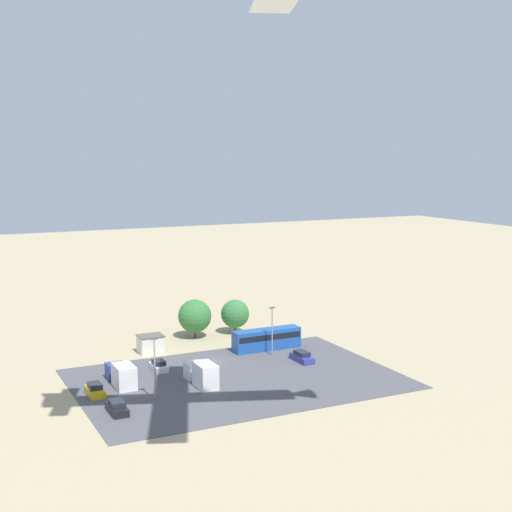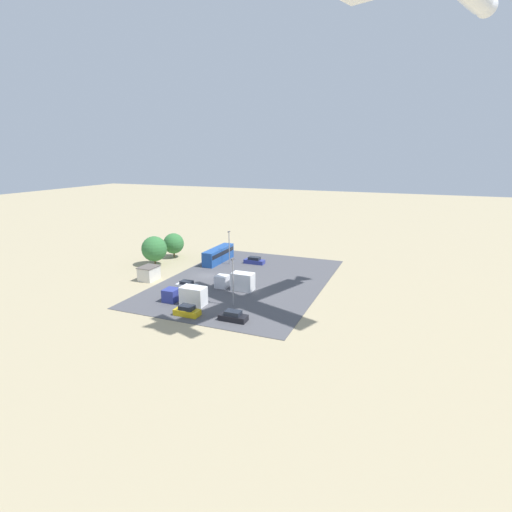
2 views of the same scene
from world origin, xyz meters
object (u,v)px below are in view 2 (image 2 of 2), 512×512
parked_car_2 (254,261)px  parked_car_3 (187,285)px  bus (218,254)px  shed_building (149,273)px  parked_car_1 (233,316)px  parked_truck_0 (187,296)px  parked_truck_1 (237,282)px  parked_car_0 (187,311)px

parked_car_2 → parked_car_3: size_ratio=1.18×
bus → shed_building: bearing=-111.3°
bus → parked_car_1: size_ratio=2.59×
parked_car_1 → parked_car_3: size_ratio=1.09×
parked_truck_0 → parked_truck_1: (-9.94, 4.73, 0.08)m
bus → parked_truck_0: bearing=-74.0°
parked_truck_1 → bus: bearing=37.2°
shed_building → bus: (-17.39, 6.77, 0.46)m
parked_car_3 → parked_truck_0: bearing=32.2°
bus → parked_truck_0: 27.08m
bus → parked_car_2: size_ratio=2.40×
parked_truck_0 → parked_car_0: bearing=-148.6°
parked_car_3 → parked_truck_0: 7.93m
parked_car_0 → parked_car_2: (-32.13, -1.69, -0.03)m
parked_car_1 → parked_car_2: 32.58m
parked_car_0 → parked_truck_1: (-14.25, 2.10, 0.83)m
parked_car_0 → parked_car_3: size_ratio=1.02×
parked_car_3 → parked_car_2: bearing=166.3°
parked_car_1 → parked_car_3: (-10.08, -14.45, -0.01)m
parked_truck_0 → parked_car_1: bearing=-108.4°
shed_building → parked_car_0: shed_building is taller
shed_building → parked_car_0: (12.94, 16.87, -0.66)m
parked_car_3 → parked_truck_1: bearing=110.1°
parked_car_2 → parked_car_3: bearing=166.3°
parked_truck_0 → parked_car_2: bearing=-1.9°
bus → parked_truck_0: size_ratio=1.47×
shed_building → parked_truck_0: parked_truck_0 is taller
parked_truck_0 → parked_truck_1: bearing=-25.4°
parked_car_0 → parked_truck_1: 14.43m
parked_car_3 → parked_truck_0: size_ratio=0.52×
shed_building → parked_car_1: bearing=63.8°
parked_car_0 → parked_truck_0: 5.10m
shed_building → parked_car_3: shed_building is taller
shed_building → parked_car_1: size_ratio=0.91×
parked_car_0 → parked_car_1: parked_car_0 is taller
bus → parked_car_0: (30.34, 10.10, -1.12)m
parked_car_1 → parked_car_2: bearing=-163.4°
bus → parked_car_3: size_ratio=2.82×
shed_building → parked_truck_1: 19.01m
parked_car_0 → parked_car_3: (-10.99, -6.83, -0.05)m
bus → parked_car_0: size_ratio=2.76×
bus → parked_car_3: bearing=-80.4°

